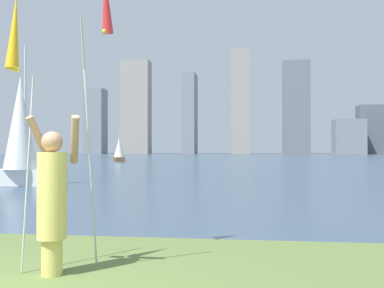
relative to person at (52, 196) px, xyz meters
The scene contains 13 objects.
ground 49.69m from the person, 90.35° to the left, with size 120.00×138.00×0.12m.
person is the anchor object (origin of this frame).
kite_flag_left 1.94m from the person, 159.35° to the right, with size 0.16×0.62×3.42m.
kite_flag_right 2.64m from the person, 62.39° to the left, with size 0.16×1.12×4.04m.
sailboat_0 44.31m from the person, 105.45° to the left, with size 1.88×2.47×3.68m.
sailboat_2 13.83m from the person, 119.67° to the left, with size 2.67×1.40×5.68m.
skyline_tower_0 110.62m from the person, 109.13° to the left, with size 4.75×5.07×16.40m.
skyline_tower_1 107.07m from the person, 103.78° to the left, with size 6.90×4.73×23.08m.
skyline_tower_2 105.17m from the person, 96.56° to the left, with size 3.11×7.22×19.72m.
skyline_tower_3 102.10m from the person, 89.71° to the left, with size 4.18×4.08×24.69m.
skyline_tower_4 104.14m from the person, 82.44° to the left, with size 6.11×4.22×21.99m.
skyline_tower_5 104.06m from the person, 75.95° to the left, with size 6.74×5.80×8.00m.
skyline_tower_6 111.46m from the person, 73.03° to the left, with size 7.85×5.17×11.67m.
Camera 1 is at (2.68, -3.92, 1.55)m, focal length 41.85 mm.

